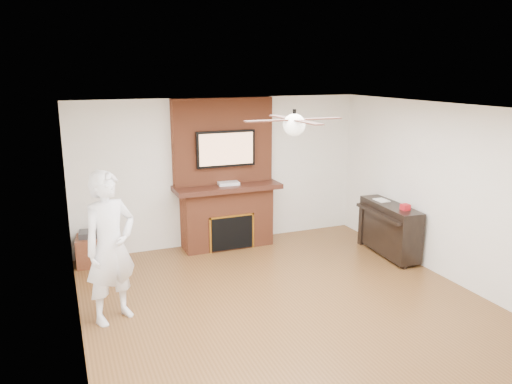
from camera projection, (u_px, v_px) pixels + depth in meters
name	position (u px, v px, depth m)	size (l,w,h in m)	color
room_shell	(293.00, 213.00, 6.03)	(5.36, 5.86, 2.86)	brown
fireplace	(226.00, 189.00, 8.39)	(1.78, 0.64, 2.50)	brown
tv	(226.00, 149.00, 8.18)	(1.00, 0.08, 0.60)	black
ceiling_fan	(294.00, 124.00, 5.77)	(1.21, 1.21, 0.31)	black
person	(110.00, 247.00, 5.84)	(0.67, 0.45, 1.84)	white
side_table	(93.00, 249.00, 7.70)	(0.52, 0.52, 0.54)	#5B2C1A
piano	(389.00, 228.00, 8.06)	(0.57, 1.32, 0.94)	black
cable_box	(228.00, 183.00, 8.28)	(0.35, 0.20, 0.05)	silver
candle_orange	(220.00, 247.00, 8.32)	(0.07, 0.07, 0.12)	orange
candle_green	(232.00, 246.00, 8.43)	(0.07, 0.07, 0.10)	#39772F
candle_cream	(239.00, 244.00, 8.45)	(0.07, 0.07, 0.12)	beige
candle_blue	(242.00, 244.00, 8.51)	(0.06, 0.06, 0.08)	navy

